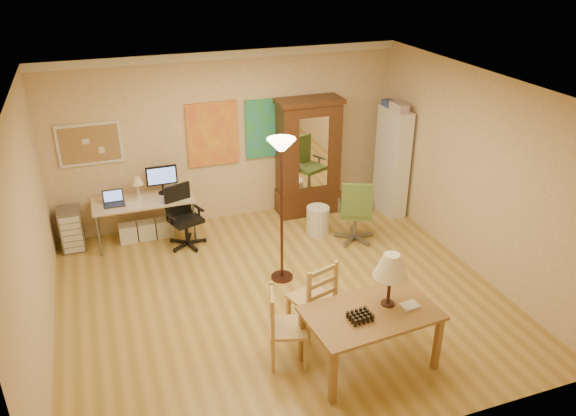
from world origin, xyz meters
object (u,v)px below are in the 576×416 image
object	(u,v)px
office_chair_green	(355,225)
armoire	(308,164)
office_chair_black	(185,230)
dining_table	(378,299)
computer_desk	(146,214)
bookshelf	(392,162)

from	to	relation	value
office_chair_green	armoire	world-z (taller)	armoire
office_chair_black	dining_table	bearing A→B (deg)	-65.90
computer_desk	dining_table	bearing A→B (deg)	-61.68
computer_desk	armoire	bearing A→B (deg)	1.84
computer_desk	office_chair_green	world-z (taller)	computer_desk
computer_desk	office_chair_black	bearing A→B (deg)	-37.37
armoire	office_chair_black	bearing A→B (deg)	-167.56
dining_table	armoire	bearing A→B (deg)	79.59
armoire	computer_desk	bearing A→B (deg)	-178.16
office_chair_black	computer_desk	bearing A→B (deg)	142.63
office_chair_green	computer_desk	bearing A→B (deg)	159.09
office_chair_black	bookshelf	size ratio (longest dim) A/B	0.53
computer_desk	office_chair_green	xyz separation A→B (m)	(2.95, -1.13, -0.14)
office_chair_black	bookshelf	xyz separation A→B (m)	(3.44, 0.03, 0.63)
office_chair_black	armoire	bearing A→B (deg)	12.44
office_chair_black	office_chair_green	distance (m)	2.55
dining_table	armoire	distance (m)	3.80
office_chair_green	bookshelf	world-z (taller)	bookshelf
armoire	dining_table	bearing A→B (deg)	-100.41
computer_desk	office_chair_green	bearing A→B (deg)	-20.91
office_chair_black	office_chair_green	world-z (taller)	office_chair_green
bookshelf	office_chair_green	bearing A→B (deg)	-142.36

